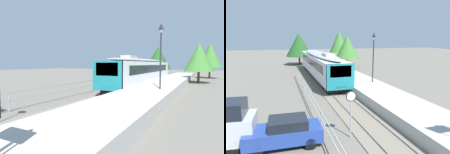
# 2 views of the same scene
# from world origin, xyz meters

# --- Properties ---
(ground_plane) EXTENTS (160.00, 160.00, 0.00)m
(ground_plane) POSITION_xyz_m (-3.00, 22.00, 0.00)
(ground_plane) COLOR #6B665B
(track_rails) EXTENTS (3.20, 60.00, 0.14)m
(track_rails) POSITION_xyz_m (0.00, 22.00, 0.03)
(track_rails) COLOR slate
(track_rails) RESTS_ON ground
(commuter_train) EXTENTS (2.82, 20.69, 3.74)m
(commuter_train) POSITION_xyz_m (0.00, 28.77, 2.15)
(commuter_train) COLOR silver
(commuter_train) RESTS_ON track_rails
(station_platform) EXTENTS (3.90, 60.00, 0.90)m
(station_platform) POSITION_xyz_m (3.25, 22.00, 0.45)
(station_platform) COLOR #B7B5AD
(station_platform) RESTS_ON ground
(platform_lamp_mid_platform) EXTENTS (0.34, 0.34, 5.35)m
(platform_lamp_mid_platform) POSITION_xyz_m (4.14, 20.18, 4.62)
(platform_lamp_mid_platform) COLOR #232328
(platform_lamp_mid_platform) RESTS_ON station_platform
(carpark_fence) EXTENTS (0.06, 36.06, 1.25)m
(carpark_fence) POSITION_xyz_m (-3.30, 12.00, 0.91)
(carpark_fence) COLOR #9EA0A5
(carpark_fence) RESTS_ON ground
(tree_behind_carpark) EXTENTS (4.61, 4.61, 7.27)m
(tree_behind_carpark) POSITION_xyz_m (8.34, 47.56, 4.75)
(tree_behind_carpark) COLOR brown
(tree_behind_carpark) RESTS_ON ground
(tree_behind_station_far) EXTENTS (4.45, 4.45, 6.16)m
(tree_behind_station_far) POSITION_xyz_m (6.60, 36.25, 3.98)
(tree_behind_station_far) COLOR brown
(tree_behind_station_far) RESTS_ON ground
(tree_distant_left) EXTENTS (5.51, 5.51, 6.63)m
(tree_distant_left) POSITION_xyz_m (-1.47, 43.91, 4.22)
(tree_distant_left) COLOR brown
(tree_distant_left) RESTS_ON ground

